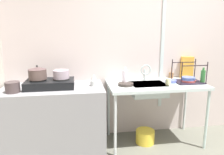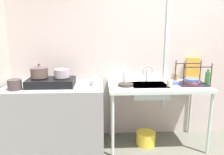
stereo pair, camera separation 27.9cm
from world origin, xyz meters
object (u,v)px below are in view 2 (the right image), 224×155
object	(u,v)px
stove	(51,82)
pot_beside_stove	(15,85)
faucet	(148,71)
pot_on_left_burner	(39,72)
bottle_by_sink	(125,77)
utensil_jar	(175,76)
percolator	(94,80)
bottle_by_rack	(207,78)
pot_on_right_burner	(62,73)
dish_rack	(192,81)
cup_by_rack	(170,83)
small_bowl_on_drainboard	(173,82)
bucket_on_floor	(146,138)
sink_basin	(149,90)
frying_pan	(126,85)
cereal_box	(192,69)

from	to	relation	value
stove	pot_beside_stove	size ratio (longest dim) A/B	3.61
pot_beside_stove	faucet	world-z (taller)	faucet
stove	pot_on_left_burner	size ratio (longest dim) A/B	2.69
bottle_by_sink	utensil_jar	world-z (taller)	utensil_jar
bottle_by_sink	utensil_jar	size ratio (longest dim) A/B	0.97
pot_on_left_burner	percolator	world-z (taller)	pot_on_left_burner
faucet	bottle_by_rack	world-z (taller)	faucet
pot_on_right_burner	pot_beside_stove	xyz separation A→B (m)	(-0.55, -0.15, -0.11)
percolator	dish_rack	size ratio (longest dim) A/B	0.40
cup_by_rack	small_bowl_on_drainboard	size ratio (longest dim) A/B	0.56
bottle_by_rack	bucket_on_floor	bearing A→B (deg)	176.84
faucet	utensil_jar	size ratio (longest dim) A/B	1.02
stove	pot_beside_stove	bearing A→B (deg)	-159.27
bucket_on_floor	utensil_jar	bearing A→B (deg)	32.52
dish_rack	percolator	bearing A→B (deg)	179.43
dish_rack	bottle_by_sink	xyz separation A→B (m)	(-0.89, 0.04, 0.06)
pot_beside_stove	utensil_jar	xyz separation A→B (m)	(2.13, 0.43, -0.02)
bottle_by_sink	bottle_by_rack	world-z (taller)	bottle_by_sink
utensil_jar	stove	bearing A→B (deg)	-170.91
pot_on_right_burner	small_bowl_on_drainboard	distance (m)	1.48
pot_beside_stove	bottle_by_sink	world-z (taller)	bottle_by_sink
pot_on_left_burner	percolator	distance (m)	0.71
bottle_by_sink	utensil_jar	xyz separation A→B (m)	(0.76, 0.24, -0.05)
pot_on_right_burner	bottle_by_rack	xyz separation A→B (m)	(1.89, -0.07, -0.08)
stove	sink_basin	distance (m)	1.29
dish_rack	cup_by_rack	distance (m)	0.35
stove	frying_pan	bearing A→B (deg)	-2.88
cereal_box	sink_basin	bearing A→B (deg)	-150.38
faucet	utensil_jar	bearing A→B (deg)	15.50
pot_on_left_burner	percolator	xyz separation A→B (m)	(0.70, 0.01, -0.12)
sink_basin	frying_pan	bearing A→B (deg)	-171.55
percolator	small_bowl_on_drainboard	size ratio (longest dim) A/B	0.96
pot_beside_stove	utensil_jar	size ratio (longest dim) A/B	0.70
frying_pan	cup_by_rack	world-z (taller)	cup_by_rack
sink_basin	bottle_by_sink	bearing A→B (deg)	173.47
cup_by_rack	bottle_by_rack	distance (m)	0.52
cup_by_rack	small_bowl_on_drainboard	xyz separation A→B (m)	(0.10, 0.14, -0.03)
cup_by_rack	bucket_on_floor	bearing A→B (deg)	162.36
pot_on_right_burner	pot_beside_stove	world-z (taller)	pot_on_right_burner
pot_on_left_burner	sink_basin	xyz separation A→B (m)	(1.43, -0.00, -0.27)
pot_on_right_burner	frying_pan	size ratio (longest dim) A/B	0.98
bottle_by_sink	frying_pan	bearing A→B (deg)	-94.24
dish_rack	cereal_box	bearing A→B (deg)	66.77
frying_pan	dish_rack	world-z (taller)	dish_rack
sink_basin	bucket_on_floor	size ratio (longest dim) A/B	1.78
bucket_on_floor	frying_pan	bearing A→B (deg)	-175.34
pot_on_left_burner	faucet	xyz separation A→B (m)	(1.43, 0.16, -0.04)
bottle_by_sink	faucet	bearing A→B (deg)	20.16
pot_on_left_burner	pot_on_right_burner	xyz separation A→B (m)	(0.29, 0.00, -0.02)
frying_pan	pot_on_right_burner	bearing A→B (deg)	176.62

